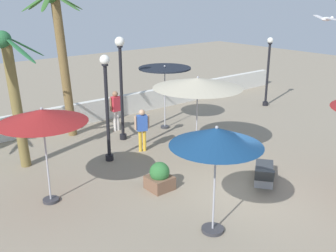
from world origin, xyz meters
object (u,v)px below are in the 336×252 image
Objects in this scene: patio_umbrella_4 at (165,71)px; guest_0 at (116,107)px; patio_umbrella_1 at (216,138)px; lamp_post_1 at (268,70)px; lamp_post_0 at (107,102)px; palm_tree_3 at (12,86)px; patio_umbrella_5 at (198,83)px; lounge_chair_1 at (264,171)px; lamp_post_2 at (121,78)px; seagull_0 at (327,19)px; patio_umbrella_0 at (42,117)px; palm_tree_1 at (61,50)px; planter at (160,177)px; guest_1 at (142,126)px.

guest_0 is at bearing 151.51° from patio_umbrella_4.
lamp_post_1 is at bearing 32.17° from patio_umbrella_1.
lamp_post_1 is (10.03, 1.11, -0.24)m from lamp_post_0.
palm_tree_3 is at bearing 178.80° from lamp_post_1.
patio_umbrella_5 is 3.60m from lounge_chair_1.
guest_0 is at bearing 14.79° from palm_tree_3.
lamp_post_2 is 3.27× the size of seagull_0.
lamp_post_2 is at bearing 34.61° from patio_umbrella_0.
palm_tree_1 is at bearing 155.73° from patio_umbrella_4.
guest_0 is at bearing 169.97° from lamp_post_1.
patio_umbrella_5 is (2.79, 3.63, 0.27)m from patio_umbrella_1.
lounge_chair_1 is at bearing -58.30° from lamp_post_0.
lounge_chair_1 is at bearing -47.61° from palm_tree_3.
palm_tree_3 is 5.50m from planter.
planter is at bearing 82.25° from patio_umbrella_1.
patio_umbrella_4 is 1.49× the size of lounge_chair_1.
patio_umbrella_0 is 3.78m from planter.
lamp_post_2 is at bearing 177.41° from lamp_post_1.
lamp_post_1 reaches higher than guest_0.
palm_tree_3 is 4.13m from lamp_post_2.
lamp_post_2 is 4.75× the size of planter.
patio_umbrella_1 reaches higher than patio_umbrella_4.
lamp_post_0 is at bearing 121.70° from lounge_chair_1.
patio_umbrella_5 is at bearing -73.72° from lamp_post_2.
lamp_post_0 reaches higher than lounge_chair_1.
lounge_chair_1 is at bearing -83.73° from patio_umbrella_5.
seagull_0 is (1.05, -6.38, 2.36)m from patio_umbrella_4.
lamp_post_1 is (10.34, 6.50, -0.56)m from patio_umbrella_1.
seagull_0 is 6.80m from planter.
patio_umbrella_5 is 1.90× the size of guest_1.
patio_umbrella_0 is at bearing -151.94° from lamp_post_0.
seagull_0 reaches higher than lamp_post_0.
patio_umbrella_5 is 3.40m from lamp_post_2.
patio_umbrella_0 is at bearing 122.62° from patio_umbrella_1.
lamp_post_1 is at bearing -11.98° from palm_tree_1.
lounge_chair_1 is (3.09, 0.89, -2.06)m from patio_umbrella_1.
guest_1 is 7.03m from seagull_0.
lamp_post_1 reaches higher than patio_umbrella_1.
lamp_post_2 is (4.12, 0.12, -0.30)m from palm_tree_3.
patio_umbrella_4 reaches higher than guest_0.
seagull_0 is (4.76, -4.82, 2.73)m from lamp_post_0.
patio_umbrella_5 is 1.65× the size of lounge_chair_1.
planter is at bearing -156.81° from patio_umbrella_5.
lamp_post_2 is at bearing 101.80° from lounge_chair_1.
patio_umbrella_5 is at bearing 52.46° from patio_umbrella_1.
lamp_post_0 is (0.03, -3.24, -1.38)m from palm_tree_1.
palm_tree_3 is (-6.30, -0.18, 0.30)m from patio_umbrella_4.
palm_tree_3 is 2.62× the size of guest_0.
lounge_chair_1 is 1.07× the size of guest_0.
guest_1 reaches higher than planter.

